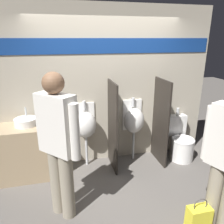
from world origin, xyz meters
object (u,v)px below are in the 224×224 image
at_px(toilet, 181,143).
at_px(shopping_bag, 198,220).
at_px(person_in_vest, 58,142).
at_px(urinal_far, 134,121).
at_px(cell_phone, 40,127).
at_px(urinal_near_counter, 85,125).
at_px(sink_basin, 26,122).

distance_m(toilet, shopping_bag, 1.75).
relative_size(toilet, person_in_vest, 0.50).
bearing_deg(shopping_bag, person_in_vest, 154.93).
relative_size(urinal_far, toilet, 1.26).
height_order(cell_phone, shopping_bag, cell_phone).
height_order(toilet, person_in_vest, person_in_vest).
height_order(cell_phone, toilet, toilet).
bearing_deg(shopping_bag, urinal_near_counter, 120.42).
distance_m(sink_basin, urinal_far, 1.82).
height_order(urinal_near_counter, person_in_vest, person_in_vest).
xyz_separation_m(urinal_near_counter, urinal_far, (0.87, 0.00, 0.00)).
height_order(sink_basin, shopping_bag, sink_basin).
bearing_deg(urinal_far, shopping_bag, -84.36).
distance_m(urinal_near_counter, urinal_far, 0.87).
xyz_separation_m(urinal_far, shopping_bag, (0.18, -1.79, -0.57)).
bearing_deg(sink_basin, toilet, -2.34).
xyz_separation_m(cell_phone, toilet, (2.46, 0.05, -0.58)).
xyz_separation_m(toilet, person_in_vest, (-2.19, -0.91, 0.71)).
bearing_deg(person_in_vest, cell_phone, -25.94).
xyz_separation_m(toilet, shopping_bag, (-0.70, -1.60, -0.12)).
distance_m(urinal_near_counter, shopping_bag, 2.15).
bearing_deg(shopping_bag, cell_phone, 138.65).
relative_size(urinal_far, shopping_bag, 2.36).
xyz_separation_m(cell_phone, urinal_near_counter, (0.72, 0.24, -0.12)).
relative_size(cell_phone, person_in_vest, 0.08).
bearing_deg(urinal_far, sink_basin, -177.57).
distance_m(urinal_far, person_in_vest, 1.73).
bearing_deg(sink_basin, shopping_bag, -40.81).
distance_m(person_in_vest, shopping_bag, 1.84).
height_order(sink_basin, toilet, sink_basin).
bearing_deg(cell_phone, sink_basin, 143.94).
distance_m(cell_phone, toilet, 2.53).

